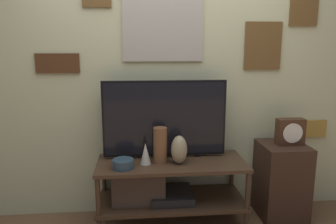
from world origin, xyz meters
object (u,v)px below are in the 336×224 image
television (165,119)px  vase_wide_bowl (123,164)px  vase_urn_stoneware (179,150)px  mantel_clock (290,132)px  vase_tall_ceramic (160,145)px  vase_slim_bronze (145,154)px

television → vase_wide_bowl: bearing=-147.3°
television → vase_urn_stoneware: television is taller
vase_urn_stoneware → mantel_clock: 1.01m
vase_urn_stoneware → television: bearing=122.7°
vase_urn_stoneware → mantel_clock: size_ratio=0.99×
television → vase_tall_ceramic: size_ratio=3.52×
television → vase_urn_stoneware: 0.30m
television → vase_tall_ceramic: television is taller
vase_tall_ceramic → vase_slim_bronze: vase_tall_ceramic is taller
vase_tall_ceramic → vase_wide_bowl: vase_tall_ceramic is taller
mantel_clock → vase_wide_bowl: bearing=-173.7°
vase_tall_ceramic → vase_slim_bronze: size_ratio=1.67×
television → mantel_clock: size_ratio=4.40×
vase_tall_ceramic → mantel_clock: (1.15, 0.06, 0.07)m
vase_wide_bowl → vase_slim_bronze: size_ratio=0.95×
television → vase_slim_bronze: 0.35m
television → vase_slim_bronze: television is taller
television → vase_urn_stoneware: (0.11, -0.17, -0.23)m
vase_slim_bronze → vase_urn_stoneware: bearing=-3.1°
vase_urn_stoneware → vase_slim_bronze: vase_urn_stoneware is taller
vase_tall_ceramic → vase_urn_stoneware: (0.16, -0.04, -0.03)m
vase_tall_ceramic → vase_slim_bronze: bearing=-168.4°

